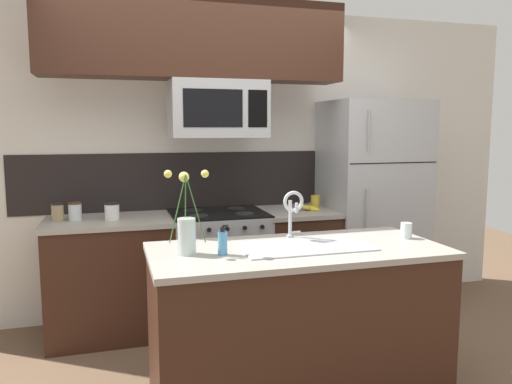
# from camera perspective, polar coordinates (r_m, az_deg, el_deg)

# --- Properties ---
(ground_plane) EXTENTS (10.00, 10.00, 0.00)m
(ground_plane) POSITION_cam_1_polar(r_m,az_deg,el_deg) (3.49, -0.94, -19.93)
(ground_plane) COLOR brown
(rear_partition) EXTENTS (5.20, 0.10, 2.60)m
(rear_partition) POSITION_cam_1_polar(r_m,az_deg,el_deg) (4.42, -1.62, 3.48)
(rear_partition) COLOR silver
(rear_partition) RESTS_ON ground
(splash_band) EXTENTS (3.21, 0.01, 0.48)m
(splash_band) POSITION_cam_1_polar(r_m,az_deg,el_deg) (4.32, -5.28, 1.36)
(splash_band) COLOR black
(splash_band) RESTS_ON rear_partition
(back_counter_left) EXTENTS (0.96, 0.65, 0.91)m
(back_counter_left) POSITION_cam_1_polar(r_m,az_deg,el_deg) (4.05, -16.21, -9.31)
(back_counter_left) COLOR #381E14
(back_counter_left) RESTS_ON ground
(back_counter_right) EXTENTS (0.62, 0.65, 0.91)m
(back_counter_right) POSITION_cam_1_polar(r_m,az_deg,el_deg) (4.32, 4.61, -8.00)
(back_counter_right) COLOR #381E14
(back_counter_right) RESTS_ON ground
(stove_range) EXTENTS (0.76, 0.64, 0.93)m
(stove_range) POSITION_cam_1_polar(r_m,az_deg,el_deg) (4.13, -4.30, -8.63)
(stove_range) COLOR #A8AAAF
(stove_range) RESTS_ON ground
(microwave) EXTENTS (0.74, 0.40, 0.44)m
(microwave) POSITION_cam_1_polar(r_m,az_deg,el_deg) (3.96, -4.41, 9.41)
(microwave) COLOR #A8AAAF
(upper_cabinet_band) EXTENTS (2.28, 0.34, 0.60)m
(upper_cabinet_band) POSITION_cam_1_polar(r_m,az_deg,el_deg) (3.95, -6.88, 16.96)
(upper_cabinet_band) COLOR #381E14
(refrigerator) EXTENTS (0.82, 0.74, 1.83)m
(refrigerator) POSITION_cam_1_polar(r_m,az_deg,el_deg) (4.54, 12.94, -1.51)
(refrigerator) COLOR #A8AAAF
(refrigerator) RESTS_ON ground
(storage_jar_tall) EXTENTS (0.09, 0.09, 0.14)m
(storage_jar_tall) POSITION_cam_1_polar(r_m,az_deg,el_deg) (3.98, -21.74, -2.15)
(storage_jar_tall) COLOR #997F5B
(storage_jar_tall) RESTS_ON back_counter_left
(storage_jar_medium) EXTENTS (0.10, 0.10, 0.13)m
(storage_jar_medium) POSITION_cam_1_polar(r_m,az_deg,el_deg) (3.97, -19.98, -2.09)
(storage_jar_medium) COLOR silver
(storage_jar_medium) RESTS_ON back_counter_left
(storage_jar_short) EXTENTS (0.11, 0.11, 0.13)m
(storage_jar_short) POSITION_cam_1_polar(r_m,az_deg,el_deg) (3.90, -16.13, -2.13)
(storage_jar_short) COLOR silver
(storage_jar_short) RESTS_ON back_counter_left
(banana_bunch) EXTENTS (0.19, 0.15, 0.08)m
(banana_bunch) POSITION_cam_1_polar(r_m,az_deg,el_deg) (4.20, 6.23, -1.81)
(banana_bunch) COLOR yellow
(banana_bunch) RESTS_ON back_counter_right
(coffee_tin) EXTENTS (0.08, 0.08, 0.11)m
(coffee_tin) POSITION_cam_1_polar(r_m,az_deg,el_deg) (4.33, 6.79, -1.11)
(coffee_tin) COLOR gold
(coffee_tin) RESTS_ON back_counter_right
(island_counter) EXTENTS (1.70, 0.78, 0.91)m
(island_counter) POSITION_cam_1_polar(r_m,az_deg,el_deg) (3.05, 4.69, -14.65)
(island_counter) COLOR #381E14
(island_counter) RESTS_ON ground
(kitchen_sink) EXTENTS (0.76, 0.41, 0.16)m
(kitchen_sink) POSITION_cam_1_polar(r_m,az_deg,el_deg) (2.95, 5.56, -7.57)
(kitchen_sink) COLOR #ADAFB5
(kitchen_sink) RESTS_ON island_counter
(sink_faucet) EXTENTS (0.14, 0.14, 0.31)m
(sink_faucet) POSITION_cam_1_polar(r_m,az_deg,el_deg) (3.08, 4.22, -1.83)
(sink_faucet) COLOR #B7BABF
(sink_faucet) RESTS_ON island_counter
(dish_soap_bottle) EXTENTS (0.06, 0.05, 0.16)m
(dish_soap_bottle) POSITION_cam_1_polar(r_m,az_deg,el_deg) (2.73, -3.84, -5.78)
(dish_soap_bottle) COLOR #4C93C6
(dish_soap_bottle) RESTS_ON island_counter
(spare_glass) EXTENTS (0.07, 0.07, 0.10)m
(spare_glass) POSITION_cam_1_polar(r_m,az_deg,el_deg) (3.27, 16.79, -4.24)
(spare_glass) COLOR silver
(spare_glass) RESTS_ON island_counter
(flower_vase) EXTENTS (0.23, 0.13, 0.46)m
(flower_vase) POSITION_cam_1_polar(r_m,az_deg,el_deg) (2.75, -7.94, -4.45)
(flower_vase) COLOR silver
(flower_vase) RESTS_ON island_counter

